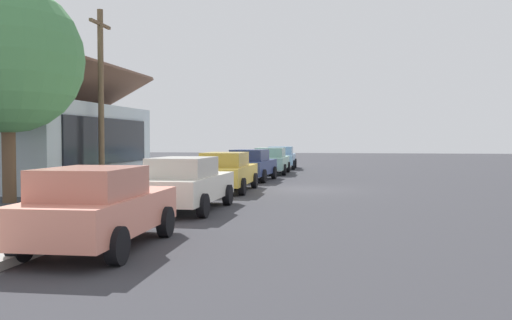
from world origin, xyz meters
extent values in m
plane|color=#38383D|center=(0.00, 0.00, 0.00)|extent=(120.00, 120.00, 0.00)
cube|color=#B2AFA8|center=(0.00, 5.60, 0.08)|extent=(60.00, 4.20, 0.16)
cube|color=#EA8C75|center=(-13.07, 2.75, 0.68)|extent=(4.38, 1.86, 0.70)
cube|color=tan|center=(-13.50, 2.74, 1.31)|extent=(2.12, 1.59, 0.56)
cylinder|color=black|center=(-11.75, 3.66, 0.33)|extent=(0.67, 0.24, 0.66)
cylinder|color=black|center=(-11.71, 1.91, 0.33)|extent=(0.67, 0.24, 0.66)
cylinder|color=black|center=(-14.44, 3.59, 0.33)|extent=(0.67, 0.24, 0.66)
cylinder|color=black|center=(-14.39, 1.84, 0.33)|extent=(0.67, 0.24, 0.66)
cube|color=silver|center=(-7.35, 2.70, 0.68)|extent=(4.66, 1.82, 0.70)
cube|color=beige|center=(-7.82, 2.71, 1.31)|extent=(2.25, 1.57, 0.56)
cylinder|color=black|center=(-5.90, 3.55, 0.33)|extent=(0.66, 0.23, 0.66)
cylinder|color=black|center=(-5.93, 1.81, 0.33)|extent=(0.66, 0.23, 0.66)
cylinder|color=black|center=(-8.78, 3.60, 0.33)|extent=(0.66, 0.23, 0.66)
cylinder|color=black|center=(-8.80, 1.85, 0.33)|extent=(0.66, 0.23, 0.66)
cube|color=gold|center=(-1.40, 2.82, 0.68)|extent=(4.84, 1.82, 0.70)
cube|color=gold|center=(-1.88, 2.81, 1.31)|extent=(2.33, 1.57, 0.56)
cylinder|color=black|center=(0.08, 3.71, 0.33)|extent=(0.66, 0.23, 0.66)
cylinder|color=black|center=(0.11, 1.96, 0.33)|extent=(0.66, 0.23, 0.66)
cylinder|color=black|center=(-2.90, 3.67, 0.33)|extent=(0.66, 0.23, 0.66)
cylinder|color=black|center=(-2.87, 1.92, 0.33)|extent=(0.66, 0.23, 0.66)
cube|color=navy|center=(4.38, 2.83, 0.68)|extent=(4.63, 2.01, 0.70)
cube|color=navy|center=(3.92, 2.85, 1.31)|extent=(2.26, 1.68, 0.56)
cylinder|color=black|center=(5.83, 3.66, 0.33)|extent=(0.67, 0.25, 0.66)
cylinder|color=black|center=(5.75, 1.86, 0.33)|extent=(0.67, 0.25, 0.66)
cylinder|color=black|center=(3.01, 3.79, 0.33)|extent=(0.67, 0.25, 0.66)
cylinder|color=black|center=(2.93, 2.00, 0.33)|extent=(0.67, 0.25, 0.66)
cube|color=#9ED1BC|center=(10.07, 2.60, 0.68)|extent=(4.91, 1.96, 0.70)
cube|color=#86B1A0|center=(9.58, 2.59, 1.31)|extent=(2.38, 1.68, 0.56)
cylinder|color=black|center=(11.55, 3.56, 0.33)|extent=(0.67, 0.24, 0.66)
cylinder|color=black|center=(11.60, 1.72, 0.33)|extent=(0.67, 0.24, 0.66)
cylinder|color=black|center=(8.53, 3.48, 0.33)|extent=(0.67, 0.24, 0.66)
cylinder|color=black|center=(8.58, 1.64, 0.33)|extent=(0.67, 0.24, 0.66)
cube|color=#8CB7E0|center=(15.86, 2.68, 0.68)|extent=(4.58, 2.08, 0.70)
cube|color=#779CBE|center=(15.41, 2.66, 1.31)|extent=(2.24, 1.74, 0.56)
cylinder|color=black|center=(17.21, 3.68, 0.33)|extent=(0.67, 0.25, 0.66)
cylinder|color=black|center=(17.30, 1.83, 0.33)|extent=(0.67, 0.25, 0.66)
cylinder|color=black|center=(14.42, 3.54, 0.33)|extent=(0.67, 0.25, 0.66)
cylinder|color=black|center=(14.52, 1.69, 0.33)|extent=(0.67, 0.25, 0.66)
cube|color=#ADBCC6|center=(0.47, 12.00, 1.84)|extent=(10.47, 6.49, 3.69)
cube|color=black|center=(0.47, 8.71, 2.03)|extent=(8.38, 0.08, 2.06)
cube|color=brown|center=(0.47, 10.38, 4.55)|extent=(11.07, 3.54, 1.99)
cube|color=brown|center=(0.47, 13.62, 4.55)|extent=(11.07, 3.54, 1.99)
cylinder|color=brown|center=(-6.42, 9.15, 1.72)|extent=(0.44, 0.44, 3.43)
sphere|color=#47844C|center=(-6.42, 9.15, 4.80)|extent=(4.97, 4.97, 4.97)
cylinder|color=brown|center=(-1.48, 8.20, 3.75)|extent=(0.24, 0.24, 7.50)
cube|color=brown|center=(-1.48, 8.20, 6.90)|extent=(1.80, 0.12, 0.12)
cylinder|color=red|center=(3.40, 4.20, 0.44)|extent=(0.22, 0.22, 0.55)
sphere|color=red|center=(3.40, 4.20, 0.78)|extent=(0.18, 0.18, 0.18)
camera|label=1|loc=(-22.97, -1.95, 2.12)|focal=38.32mm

